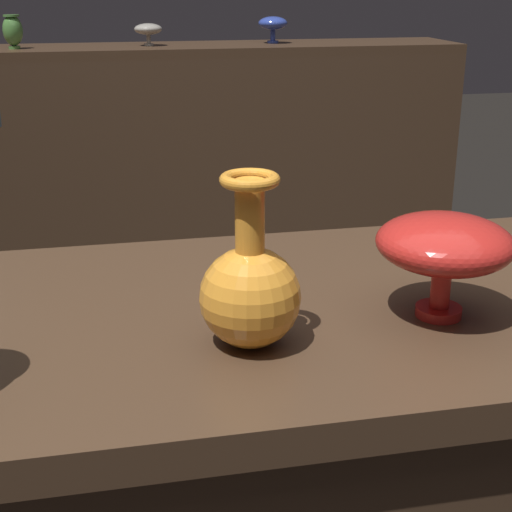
{
  "coord_description": "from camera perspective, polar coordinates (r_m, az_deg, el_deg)",
  "views": [
    {
      "loc": [
        -0.21,
        -0.99,
        1.25
      ],
      "look_at": [
        -0.02,
        -0.06,
        0.9
      ],
      "focal_mm": 52.87,
      "sensor_mm": 36.0,
      "label": 1
    }
  ],
  "objects": [
    {
      "name": "shelf_vase_center",
      "position": [
        3.19,
        -8.16,
        16.6
      ],
      "size": [
        0.11,
        0.11,
        0.09
      ],
      "color": "gray",
      "rests_on": "back_display_shelf"
    },
    {
      "name": "vase_left_accent",
      "position": [
        1.07,
        14.07,
        0.8
      ],
      "size": [
        0.19,
        0.19,
        0.15
      ],
      "color": "red",
      "rests_on": "display_plinth"
    },
    {
      "name": "back_display_shelf",
      "position": [
        3.28,
        -7.69,
        6.86
      ],
      "size": [
        2.6,
        0.4,
        0.99
      ],
      "color": "#422D1E",
      "rests_on": "ground_plane"
    },
    {
      "name": "shelf_vase_right",
      "position": [
        3.29,
        1.29,
        17.14
      ],
      "size": [
        0.12,
        0.12,
        0.11
      ],
      "color": "#2D429E",
      "rests_on": "back_display_shelf"
    },
    {
      "name": "vase_centerpiece",
      "position": [
        0.97,
        -0.45,
        -2.54
      ],
      "size": [
        0.13,
        0.13,
        0.23
      ],
      "color": "orange",
      "rests_on": "display_plinth"
    },
    {
      "name": "shelf_vase_left",
      "position": [
        3.16,
        -17.93,
        15.93
      ],
      "size": [
        0.08,
        0.08,
        0.13
      ],
      "color": "#477A38",
      "rests_on": "back_display_shelf"
    }
  ]
}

